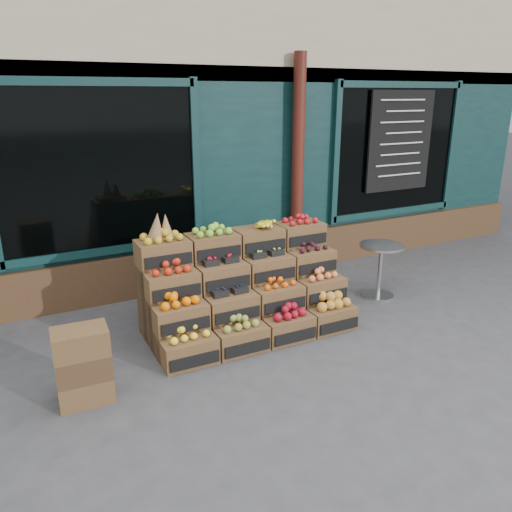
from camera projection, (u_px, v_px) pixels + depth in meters
name	position (u px, v px, depth m)	size (l,w,h in m)	color
ground	(301.00, 343.00, 5.55)	(60.00, 60.00, 0.00)	#3E3E40
shop_facade	(154.00, 108.00, 9.11)	(12.00, 6.24, 4.80)	#0C2929
crate_display	(244.00, 292.00, 5.80)	(2.33, 1.16, 1.45)	brown
spare_crates	(83.00, 366.00, 4.42)	(0.49, 0.35, 0.71)	brown
bistro_table	(380.00, 264.00, 6.69)	(0.59, 0.59, 0.74)	silver
shopkeeper	(60.00, 214.00, 6.76)	(0.80, 0.52, 2.19)	#154C1F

